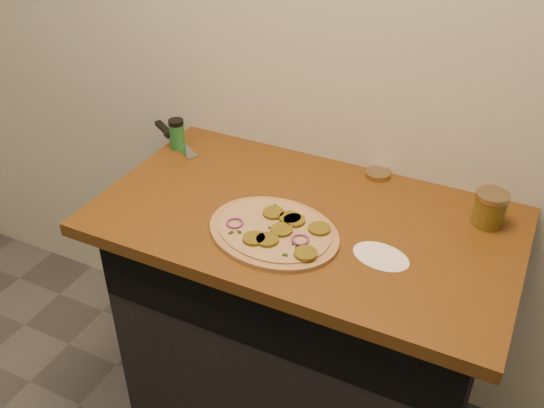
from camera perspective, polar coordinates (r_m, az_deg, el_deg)
The scene contains 8 objects.
cabinet at distance 2.06m, azimuth 3.11°, elevation -11.32°, with size 1.10×0.60×0.86m, color black.
countertop at distance 1.75m, azimuth 3.16°, elevation -1.50°, with size 1.20×0.70×0.04m, color brown.
pizza at distance 1.65m, azimuth 0.26°, elevation -2.57°, with size 0.45×0.45×0.03m.
chefs_knife at distance 2.17m, azimuth -9.45°, elevation 6.31°, with size 0.27×0.18×0.02m.
mason_jar_lid at distance 1.94m, azimuth 9.93°, elevation 2.81°, with size 0.08×0.08×0.02m, color tan.
salsa_jar at distance 1.77m, azimuth 19.79°, elevation -0.39°, with size 0.09×0.09×0.10m.
spice_shaker at distance 2.08m, azimuth -8.93°, elevation 6.54°, with size 0.05×0.05×0.10m.
flour_spill at distance 1.60m, azimuth 10.21°, elevation -4.88°, with size 0.16×0.16×0.00m, color white.
Camera 1 is at (0.54, 0.10, 1.89)m, focal length 40.00 mm.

